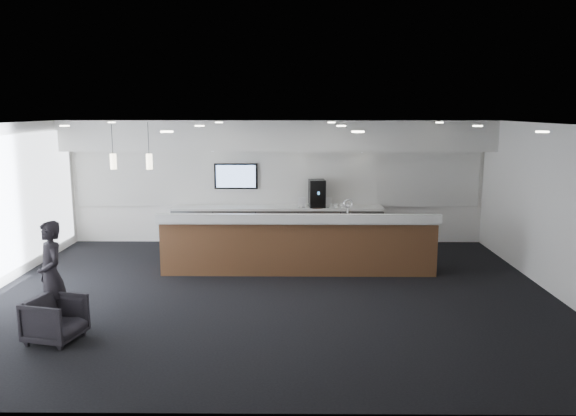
{
  "coord_description": "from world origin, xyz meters",
  "views": [
    {
      "loc": [
        0.39,
        -9.58,
        3.25
      ],
      "look_at": [
        0.29,
        1.3,
        1.33
      ],
      "focal_mm": 35.0,
      "sensor_mm": 36.0,
      "label": 1
    }
  ],
  "objects_px": {
    "service_counter": "(298,244)",
    "coffee_machine": "(317,193)",
    "lounge_guest": "(51,275)",
    "armchair": "(55,319)"
  },
  "relations": [
    {
      "from": "service_counter",
      "to": "lounge_guest",
      "type": "bearing_deg",
      "value": -140.57
    },
    {
      "from": "coffee_machine",
      "to": "armchair",
      "type": "relative_size",
      "value": 0.93
    },
    {
      "from": "armchair",
      "to": "lounge_guest",
      "type": "xyz_separation_m",
      "value": [
        -0.23,
        0.49,
        0.5
      ]
    },
    {
      "from": "armchair",
      "to": "lounge_guest",
      "type": "bearing_deg",
      "value": 39.0
    },
    {
      "from": "coffee_machine",
      "to": "lounge_guest",
      "type": "relative_size",
      "value": 0.4
    },
    {
      "from": "service_counter",
      "to": "lounge_guest",
      "type": "xyz_separation_m",
      "value": [
        -3.69,
        -3.02,
        0.24
      ]
    },
    {
      "from": "coffee_machine",
      "to": "armchair",
      "type": "height_order",
      "value": "coffee_machine"
    },
    {
      "from": "service_counter",
      "to": "armchair",
      "type": "height_order",
      "value": "service_counter"
    },
    {
      "from": "service_counter",
      "to": "coffee_machine",
      "type": "relative_size",
      "value": 8.46
    },
    {
      "from": "coffee_machine",
      "to": "service_counter",
      "type": "bearing_deg",
      "value": -107.18
    }
  ]
}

